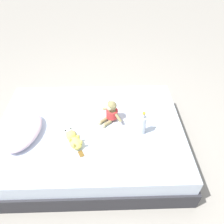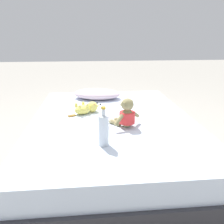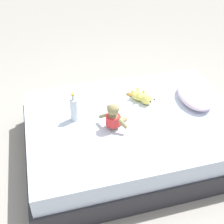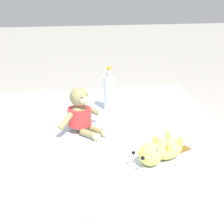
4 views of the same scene
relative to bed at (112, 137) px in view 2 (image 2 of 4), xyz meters
The scene contains 6 objects.
ground_plane 0.18m from the bed, ahead, with size 16.00×16.00×0.00m, color #9E998E.
bed is the anchor object (origin of this frame).
pillow 0.69m from the bed, 100.05° to the left, with size 0.58×0.41×0.11m.
plush_monkey 0.37m from the bed, 68.00° to the right, with size 0.26×0.25×0.24m.
plush_yellow_creature 0.35m from the bed, 147.72° to the left, with size 0.31×0.21×0.10m.
glass_bottle 0.61m from the bed, 101.33° to the right, with size 0.07×0.07×0.26m.
Camera 2 is at (-0.18, -1.86, 1.06)m, focal length 36.25 mm.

